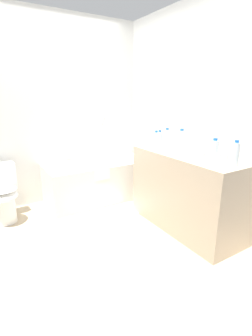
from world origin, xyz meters
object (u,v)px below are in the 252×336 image
object	(u,v)px
water_bottle_3	(235,154)
drinking_glass_1	(224,158)
bathtub	(99,179)
water_bottle_4	(160,139)
water_bottle_0	(156,139)
water_bottle_2	(167,139)
water_bottle_1	(214,151)
toilet	(2,193)
bath_mat	(111,214)
water_bottle_5	(181,141)
drinking_glass_2	(209,156)
sink_faucet	(205,151)
sink_basin	(192,152)
drinking_glass_0	(167,145)

from	to	relation	value
water_bottle_3	drinking_glass_1	size ratio (longest dim) A/B	2.86
bathtub	water_bottle_4	size ratio (longest dim) A/B	7.12
water_bottle_0	water_bottle_2	world-z (taller)	water_bottle_2
water_bottle_1	water_bottle_2	size ratio (longest dim) A/B	0.95
water_bottle_4	toilet	bearing A→B (deg)	154.70
bathtub	water_bottle_1	distance (m)	1.83
bath_mat	water_bottle_1	bearing A→B (deg)	-64.10
water_bottle_3	water_bottle_5	world-z (taller)	water_bottle_5
water_bottle_4	drinking_glass_2	xyz separation A→B (m)	(0.04, -0.73, -0.06)
water_bottle_2	bath_mat	world-z (taller)	water_bottle_2
sink_faucet	water_bottle_1	world-z (taller)	water_bottle_1
sink_basin	drinking_glass_2	size ratio (longest dim) A/B	4.04
bathtub	toilet	size ratio (longest dim) A/B	2.15
water_bottle_0	water_bottle_3	bearing A→B (deg)	-88.94
toilet	water_bottle_1	xyz separation A→B (m)	(1.72, -1.63, 0.62)
water_bottle_1	water_bottle_5	bearing A→B (deg)	80.55
sink_basin	drinking_glass_2	world-z (taller)	drinking_glass_2
drinking_glass_2	bath_mat	size ratio (longest dim) A/B	0.13
water_bottle_2	drinking_glass_1	size ratio (longest dim) A/B	2.93
drinking_glass_0	drinking_glass_1	world-z (taller)	drinking_glass_0
toilet	drinking_glass_2	distance (m)	2.40
toilet	sink_basin	world-z (taller)	sink_basin
sink_faucet	drinking_glass_0	size ratio (longest dim) A/B	1.47
water_bottle_0	water_bottle_2	distance (m)	0.18
water_bottle_5	bath_mat	world-z (taller)	water_bottle_5
water_bottle_2	water_bottle_5	world-z (taller)	water_bottle_5
water_bottle_4	drinking_glass_1	distance (m)	0.87
toilet	bath_mat	size ratio (longest dim) A/B	1.11
water_bottle_3	bath_mat	size ratio (longest dim) A/B	0.37
water_bottle_4	bath_mat	xyz separation A→B (m)	(-0.53, 0.28, -0.97)
water_bottle_2	water_bottle_5	size ratio (longest dim) A/B	0.96
water_bottle_0	toilet	bearing A→B (deg)	157.88
water_bottle_0	drinking_glass_1	world-z (taller)	water_bottle_0
drinking_glass_0	water_bottle_4	bearing A→B (deg)	87.59
drinking_glass_0	bath_mat	size ratio (longest dim) A/B	0.16
sink_faucet	water_bottle_4	world-z (taller)	water_bottle_4
bathtub	toilet	xyz separation A→B (m)	(-1.28, -0.01, 0.06)
toilet	drinking_glass_1	world-z (taller)	drinking_glass_1
drinking_glass_0	bath_mat	bearing A→B (deg)	140.52
toilet	water_bottle_4	distance (m)	2.00
sink_faucet	water_bottle_2	xyz separation A→B (m)	(-0.17, 0.43, 0.08)
water_bottle_0	water_bottle_4	distance (m)	0.11
bathtub	bath_mat	bearing A→B (deg)	-99.92
toilet	sink_faucet	bearing A→B (deg)	51.65
water_bottle_0	water_bottle_4	size ratio (longest dim) A/B	0.90
water_bottle_3	bath_mat	xyz separation A→B (m)	(-0.58, 1.28, -0.98)
water_bottle_4	water_bottle_3	bearing A→B (deg)	-87.20
bathtub	sink_faucet	bearing A→B (deg)	-63.87
sink_faucet	water_bottle_3	distance (m)	0.53
drinking_glass_1	bath_mat	xyz separation A→B (m)	(-0.61, 1.15, -0.91)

